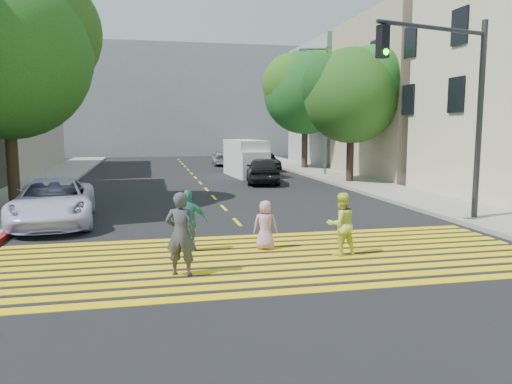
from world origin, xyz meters
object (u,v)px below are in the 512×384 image
object	(u,v)px
pedestrian_man	(181,234)
white_sedan	(54,202)
white_van	(247,159)
silver_car	(223,158)
tree_right_far	(306,88)
pedestrian_extra	(189,221)
dark_car_parked	(263,162)
tree_left	(8,45)
tree_right_near	(353,91)
pedestrian_woman	(341,224)
pedestrian_child	(265,225)
dark_car_near	(263,170)
traffic_signal	(454,92)

from	to	relation	value
pedestrian_man	white_sedan	distance (m)	7.53
white_sedan	white_van	size ratio (longest dim) A/B	1.06
silver_car	pedestrian_man	bearing A→B (deg)	84.48
tree_right_far	silver_car	xyz separation A→B (m)	(-5.43, 5.24, -5.39)
pedestrian_extra	dark_car_parked	distance (m)	23.75
dark_car_parked	pedestrian_extra	bearing A→B (deg)	-115.26
pedestrian_extra	white_van	bearing A→B (deg)	-94.62
tree_left	tree_right_near	size ratio (longest dim) A/B	1.21
pedestrian_woman	pedestrian_child	world-z (taller)	pedestrian_woman
dark_car_near	silver_car	world-z (taller)	dark_car_near
pedestrian_man	pedestrian_extra	distance (m)	2.05
pedestrian_man	pedestrian_child	distance (m)	2.94
white_sedan	traffic_signal	distance (m)	13.32
tree_left	dark_car_near	distance (m)	14.08
pedestrian_child	silver_car	xyz separation A→B (m)	(3.12, 28.53, -0.02)
white_sedan	pedestrian_man	bearing A→B (deg)	-65.37
tree_right_far	silver_car	bearing A→B (deg)	136.04
tree_right_far	traffic_signal	size ratio (longest dim) A/B	1.36
tree_right_far	dark_car_parked	xyz separation A→B (m)	(-3.37, -0.46, -5.36)
pedestrian_child	pedestrian_extra	size ratio (longest dim) A/B	0.81
pedestrian_man	white_van	distance (m)	21.55
silver_car	white_van	bearing A→B (deg)	95.21
silver_car	tree_left	bearing A→B (deg)	65.77
traffic_signal	pedestrian_woman	bearing A→B (deg)	-163.09
tree_right_near	pedestrian_child	distance (m)	16.58
dark_car_parked	dark_car_near	bearing A→B (deg)	-110.77
tree_right_far	traffic_signal	distance (m)	21.45
dark_car_parked	traffic_signal	size ratio (longest dim) A/B	0.60
tree_right_far	dark_car_parked	bearing A→B (deg)	-172.23
pedestrian_child	dark_car_near	world-z (taller)	dark_car_near
dark_car_parked	white_van	distance (m)	4.33
pedestrian_extra	tree_right_near	bearing A→B (deg)	-115.92
pedestrian_man	silver_car	xyz separation A→B (m)	(5.40, 30.37, -0.28)
white_sedan	pedestrian_extra	bearing A→B (deg)	-53.20
tree_right_far	dark_car_near	xyz separation A→B (m)	(-5.22, -8.47, -5.25)
pedestrian_extra	white_sedan	world-z (taller)	pedestrian_extra
tree_left	silver_car	size ratio (longest dim) A/B	2.16
pedestrian_woman	dark_car_near	world-z (taller)	pedestrian_woman
pedestrian_child	white_van	distance (m)	19.27
pedestrian_man	white_van	world-z (taller)	white_van
tree_right_near	white_van	world-z (taller)	tree_right_near
pedestrian_extra	dark_car_near	size ratio (longest dim) A/B	0.36
tree_right_far	pedestrian_child	size ratio (longest dim) A/B	6.92
pedestrian_woman	dark_car_near	distance (m)	15.87
tree_right_far	pedestrian_extra	xyz separation A→B (m)	(-10.50, -23.11, -5.21)
tree_left	white_van	size ratio (longest dim) A/B	1.83
tree_right_near	silver_car	distance (m)	16.27
white_van	silver_car	bearing A→B (deg)	86.33
pedestrian_extra	white_sedan	distance (m)	6.06
tree_left	traffic_signal	xyz separation A→B (m)	(14.54, -6.38, -1.95)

